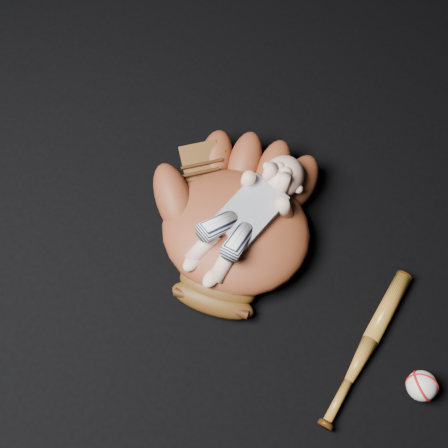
{
  "coord_description": "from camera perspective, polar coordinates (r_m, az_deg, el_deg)",
  "views": [
    {
      "loc": [
        0.1,
        -0.37,
        1.35
      ],
      "look_at": [
        -0.2,
        0.12,
        0.08
      ],
      "focal_mm": 50.0,
      "sensor_mm": 36.0,
      "label": 1
    }
  ],
  "objects": [
    {
      "name": "baseball_glove",
      "position": [
        1.4,
        1.1,
        -0.31
      ],
      "size": [
        0.52,
        0.56,
        0.15
      ],
      "primitive_type": null,
      "rotation": [
        0.0,
        0.0,
        0.22
      ],
      "color": "#5D2614",
      "rests_on": "ground"
    },
    {
      "name": "newborn_baby",
      "position": [
        1.35,
        1.72,
        0.46
      ],
      "size": [
        0.21,
        0.37,
        0.14
      ],
      "primitive_type": null,
      "rotation": [
        0.0,
        0.0,
        -0.16
      ],
      "color": "#D9A58B",
      "rests_on": "baseball_glove"
    },
    {
      "name": "baseball_bat",
      "position": [
        1.41,
        12.84,
        -11.04
      ],
      "size": [
        0.04,
        0.39,
        0.04
      ],
      "primitive_type": null,
      "rotation": [
        0.0,
        0.0,
        -0.01
      ],
      "color": "#98611D",
      "rests_on": "ground"
    },
    {
      "name": "baseball",
      "position": [
        1.4,
        17.65,
        -13.93
      ],
      "size": [
        0.08,
        0.08,
        0.06
      ],
      "primitive_type": "sphere",
      "rotation": [
        0.0,
        0.0,
        -0.33
      ],
      "color": "white",
      "rests_on": "ground"
    }
  ]
}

